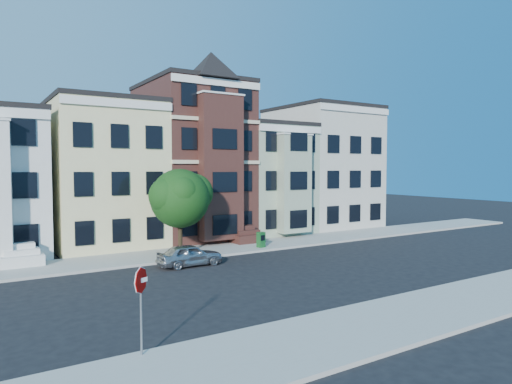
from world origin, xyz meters
TOP-DOWN VIEW (x-y plane):
  - ground at (0.00, 0.00)m, footprint 120.00×120.00m
  - far_sidewalk at (0.00, 8.00)m, footprint 60.00×4.00m
  - near_sidewalk at (0.00, -8.00)m, footprint 60.00×4.00m
  - house_yellow at (-7.00, 14.50)m, footprint 7.00×9.00m
  - house_brown at (0.00, 14.50)m, footprint 7.00×9.00m
  - house_green at (6.50, 14.50)m, footprint 6.00×9.00m
  - house_cream at (13.50, 14.50)m, footprint 8.00×9.00m
  - street_tree at (-4.24, 6.92)m, footprint 7.14×7.14m
  - parked_car at (-4.62, 4.64)m, footprint 3.72×1.51m
  - newspaper_box at (1.66, 6.88)m, footprint 0.53×0.49m
  - stop_sign at (-11.06, -6.30)m, footprint 0.78×0.43m

SIDE VIEW (x-z plane):
  - ground at x=0.00m, z-range 0.00..0.00m
  - far_sidewalk at x=0.00m, z-range 0.00..0.15m
  - near_sidewalk at x=0.00m, z-range 0.00..0.15m
  - parked_car at x=-4.62m, z-range 0.00..1.27m
  - newspaper_box at x=1.66m, z-range 0.15..1.19m
  - stop_sign at x=-11.06m, z-range 0.15..3.09m
  - street_tree at x=-4.24m, z-range 0.15..6.80m
  - house_green at x=6.50m, z-range 0.00..9.00m
  - house_yellow at x=-7.00m, z-range 0.00..10.00m
  - house_cream at x=13.50m, z-range 0.00..11.00m
  - house_brown at x=0.00m, z-range 0.00..12.00m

